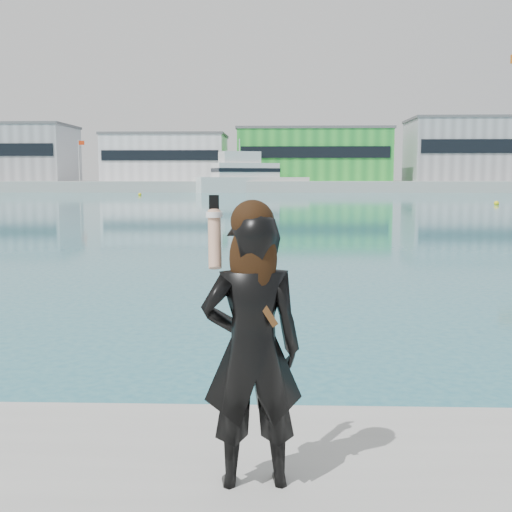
{
  "coord_description": "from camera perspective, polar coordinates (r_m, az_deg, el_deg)",
  "views": [
    {
      "loc": [
        0.8,
        -4.2,
        2.7
      ],
      "look_at": [
        0.65,
        0.31,
        2.15
      ],
      "focal_mm": 45.0,
      "sensor_mm": 36.0,
      "label": 1
    }
  ],
  "objects": [
    {
      "name": "warehouse_white",
      "position": [
        134.19,
        -7.97,
        8.67
      ],
      "size": [
        24.48,
        15.35,
        9.5
      ],
      "color": "silver",
      "rests_on": "far_quay"
    },
    {
      "name": "flagpole_right",
      "position": [
        127.05,
        11.69,
        8.59
      ],
      "size": [
        1.28,
        0.16,
        8.0
      ],
      "color": "silver",
      "rests_on": "far_quay"
    },
    {
      "name": "flagpole_left",
      "position": [
        131.1,
        -15.44,
        8.43
      ],
      "size": [
        1.28,
        0.16,
        8.0
      ],
      "color": "silver",
      "rests_on": "far_quay"
    },
    {
      "name": "buoy_near",
      "position": [
        67.89,
        20.59,
        4.27
      ],
      "size": [
        0.5,
        0.5,
        0.5
      ],
      "primitive_type": "sphere",
      "color": "yellow",
      "rests_on": "ground"
    },
    {
      "name": "woman",
      "position": [
        3.93,
        -0.36,
        -7.66
      ],
      "size": [
        0.67,
        0.48,
        1.79
      ],
      "rotation": [
        0.0,
        0.0,
        3.27
      ],
      "color": "black",
      "rests_on": "near_quay"
    },
    {
      "name": "motor_yacht",
      "position": [
        117.52,
        -0.68,
        7.0
      ],
      "size": [
        21.26,
        13.15,
        9.63
      ],
      "rotation": [
        0.0,
        0.0,
        0.39
      ],
      "color": "silver",
      "rests_on": "ground"
    },
    {
      "name": "warehouse_green",
      "position": [
        132.45,
        5.08,
        8.94
      ],
      "size": [
        30.6,
        16.36,
        10.5
      ],
      "color": "green",
      "rests_on": "far_quay"
    },
    {
      "name": "warehouse_grey_right",
      "position": [
        137.98,
        18.64,
        8.95
      ],
      "size": [
        25.5,
        15.35,
        12.5
      ],
      "color": "gray",
      "rests_on": "far_quay"
    },
    {
      "name": "warehouse_grey_left",
      "position": [
        143.56,
        -21.22,
        8.55
      ],
      "size": [
        26.52,
        16.36,
        11.5
      ],
      "color": "gray",
      "rests_on": "far_quay"
    },
    {
      "name": "far_quay",
      "position": [
        134.21,
        1.57,
        6.27
      ],
      "size": [
        320.0,
        40.0,
        2.0
      ],
      "primitive_type": "cube",
      "color": "#9E9E99",
      "rests_on": "ground"
    },
    {
      "name": "buoy_far",
      "position": [
        98.51,
        -10.29,
        5.32
      ],
      "size": [
        0.5,
        0.5,
        0.5
      ],
      "primitive_type": "sphere",
      "color": "yellow",
      "rests_on": "ground"
    }
  ]
}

